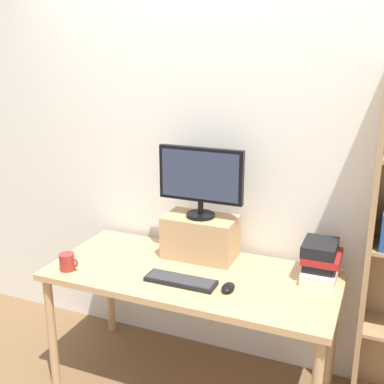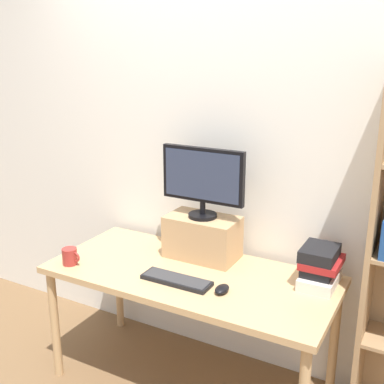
{
  "view_description": "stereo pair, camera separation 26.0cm",
  "coord_description": "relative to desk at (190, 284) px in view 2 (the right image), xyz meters",
  "views": [
    {
      "loc": [
        0.92,
        -2.22,
        1.91
      ],
      "look_at": [
        -0.04,
        0.08,
        1.16
      ],
      "focal_mm": 45.0,
      "sensor_mm": 36.0,
      "label": 1
    },
    {
      "loc": [
        1.16,
        -2.1,
        1.91
      ],
      "look_at": [
        -0.04,
        0.08,
        1.16
      ],
      "focal_mm": 45.0,
      "sensor_mm": 36.0,
      "label": 2
    }
  ],
  "objects": [
    {
      "name": "computer_mouse",
      "position": [
        0.25,
        -0.12,
        0.09
      ],
      "size": [
        0.06,
        0.1,
        0.04
      ],
      "color": "black",
      "rests_on": "desk"
    },
    {
      "name": "book_stack",
      "position": [
        0.65,
        0.2,
        0.17
      ],
      "size": [
        0.2,
        0.27,
        0.2
      ],
      "color": "silver",
      "rests_on": "desk"
    },
    {
      "name": "ground_plane",
      "position": [
        0.0,
        0.0,
        -0.65
      ],
      "size": [
        12.0,
        12.0,
        0.0
      ],
      "primitive_type": "plane",
      "color": "brown"
    },
    {
      "name": "desk",
      "position": [
        0.0,
        0.0,
        0.0
      ],
      "size": [
        1.58,
        0.72,
        0.72
      ],
      "color": "tan",
      "rests_on": "ground_plane"
    },
    {
      "name": "coffee_mug",
      "position": [
        -0.65,
        -0.24,
        0.12
      ],
      "size": [
        0.12,
        0.08,
        0.1
      ],
      "color": "#9E2D28",
      "rests_on": "desk"
    },
    {
      "name": "back_wall",
      "position": [
        0.0,
        0.44,
        0.65
      ],
      "size": [
        7.0,
        0.08,
        2.6
      ],
      "color": "silver",
      "rests_on": "ground_plane"
    },
    {
      "name": "riser_box",
      "position": [
        -0.04,
        0.21,
        0.19
      ],
      "size": [
        0.42,
        0.24,
        0.25
      ],
      "color": "tan",
      "rests_on": "desk"
    },
    {
      "name": "computer_monitor",
      "position": [
        -0.04,
        0.21,
        0.55
      ],
      "size": [
        0.5,
        0.16,
        0.41
      ],
      "color": "black",
      "rests_on": "riser_box"
    },
    {
      "name": "keyboard",
      "position": [
        -0.01,
        -0.14,
        0.08
      ],
      "size": [
        0.38,
        0.12,
        0.02
      ],
      "color": "black",
      "rests_on": "desk"
    }
  ]
}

